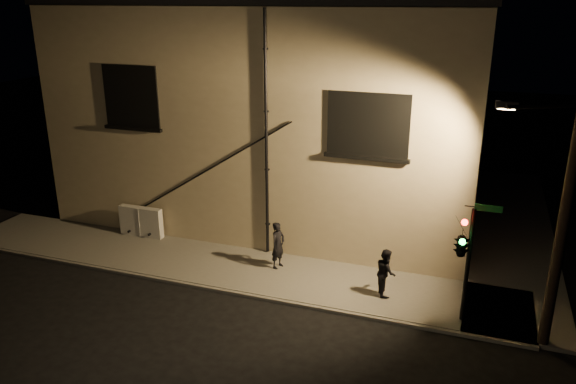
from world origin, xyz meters
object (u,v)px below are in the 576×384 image
at_px(traffic_signal, 462,244).
at_px(pedestrian_b, 386,272).
at_px(pedestrian_a, 278,245).
at_px(streetlamp_pole, 559,218).
at_px(utility_cabinet, 141,221).

bearing_deg(traffic_signal, pedestrian_b, 158.68).
xyz_separation_m(pedestrian_a, traffic_signal, (5.84, -1.43, 1.55)).
bearing_deg(streetlamp_pole, utility_cabinet, 169.96).
height_order(utility_cabinet, pedestrian_b, pedestrian_b).
distance_m(pedestrian_a, streetlamp_pole, 8.63).
distance_m(pedestrian_a, pedestrian_b, 3.77).
distance_m(pedestrian_a, traffic_signal, 6.21).
distance_m(traffic_signal, streetlamp_pole, 2.47).
height_order(traffic_signal, streetlamp_pole, streetlamp_pole).
bearing_deg(pedestrian_a, utility_cabinet, 100.22).
xyz_separation_m(utility_cabinet, traffic_signal, (11.67, -2.19, 1.78)).
bearing_deg(utility_cabinet, pedestrian_b, -8.11).
relative_size(utility_cabinet, pedestrian_b, 1.18).
xyz_separation_m(utility_cabinet, pedestrian_a, (5.83, -0.75, 0.23)).
height_order(pedestrian_a, traffic_signal, traffic_signal).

